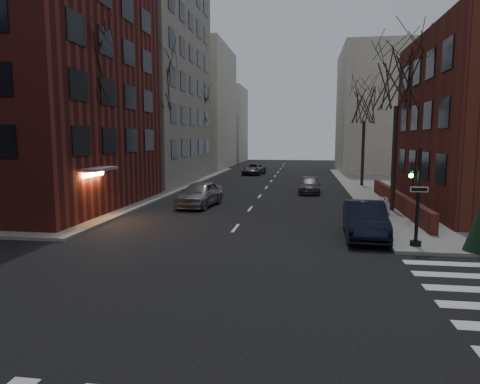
% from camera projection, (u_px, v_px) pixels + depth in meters
% --- Properties ---
extents(ground, '(160.00, 160.00, 0.00)m').
position_uv_depth(ground, '(154.00, 335.00, 9.96)').
color(ground, black).
rests_on(ground, ground).
extents(building_left_brick, '(15.00, 15.00, 18.00)m').
position_uv_depth(building_left_brick, '(7.00, 68.00, 27.29)').
color(building_left_brick, maroon).
rests_on(building_left_brick, ground).
extents(building_left_tan, '(18.00, 18.00, 28.00)m').
position_uv_depth(building_left_tan, '(106.00, 46.00, 44.05)').
color(building_left_tan, '#9F9484').
rests_on(building_left_tan, ground).
extents(low_wall_right, '(0.35, 16.00, 1.00)m').
position_uv_depth(low_wall_right, '(397.00, 200.00, 27.16)').
color(low_wall_right, '#572519').
rests_on(low_wall_right, sidewalk_far_right).
extents(building_distant_la, '(14.00, 16.00, 18.00)m').
position_uv_depth(building_distant_la, '(183.00, 108.00, 64.99)').
color(building_distant_la, beige).
rests_on(building_distant_la, ground).
extents(building_distant_ra, '(14.00, 14.00, 16.00)m').
position_uv_depth(building_distant_ra, '(395.00, 111.00, 55.81)').
color(building_distant_ra, beige).
rests_on(building_distant_ra, ground).
extents(building_distant_lb, '(10.00, 12.00, 14.00)m').
position_uv_depth(building_distant_lb, '(218.00, 125.00, 81.63)').
color(building_distant_lb, beige).
rests_on(building_distant_lb, ground).
extents(traffic_signal, '(0.76, 0.44, 4.00)m').
position_uv_depth(traffic_signal, '(416.00, 204.00, 17.38)').
color(traffic_signal, black).
rests_on(traffic_signal, sidewalk_far_right).
extents(tree_left_a, '(4.18, 4.18, 10.26)m').
position_uv_depth(tree_left_a, '(86.00, 68.00, 23.92)').
color(tree_left_a, '#2D231C').
rests_on(tree_left_a, sidewalk_far_left).
extents(tree_left_b, '(4.40, 4.40, 10.80)m').
position_uv_depth(tree_left_b, '(158.00, 85.00, 35.64)').
color(tree_left_b, '#2D231C').
rests_on(tree_left_b, sidewalk_far_left).
extents(tree_left_c, '(3.96, 3.96, 9.72)m').
position_uv_depth(tree_left_c, '(199.00, 108.00, 49.48)').
color(tree_left_c, '#2D231C').
rests_on(tree_left_c, sidewalk_far_left).
extents(tree_right_a, '(3.96, 3.96, 9.72)m').
position_uv_depth(tree_right_a, '(398.00, 79.00, 25.32)').
color(tree_right_a, '#2D231C').
rests_on(tree_right_a, sidewalk_far_right).
extents(tree_right_b, '(3.74, 3.74, 9.18)m').
position_uv_depth(tree_right_b, '(365.00, 105.00, 39.11)').
color(tree_right_b, '#2D231C').
rests_on(tree_right_b, sidewalk_far_right).
extents(streetlamp_near, '(0.36, 0.36, 6.28)m').
position_uv_depth(streetlamp_near, '(149.00, 142.00, 32.22)').
color(streetlamp_near, black).
rests_on(streetlamp_near, sidewalk_far_left).
extents(streetlamp_far, '(0.36, 0.36, 6.28)m').
position_uv_depth(streetlamp_far, '(208.00, 140.00, 51.84)').
color(streetlamp_far, black).
rests_on(streetlamp_far, sidewalk_far_left).
extents(parked_sedan, '(1.93, 5.08, 1.66)m').
position_uv_depth(parked_sedan, '(365.00, 220.00, 19.56)').
color(parked_sedan, black).
rests_on(parked_sedan, ground).
extents(car_lane_silver, '(2.59, 5.19, 1.70)m').
position_uv_depth(car_lane_silver, '(200.00, 194.00, 28.50)').
color(car_lane_silver, gray).
rests_on(car_lane_silver, ground).
extents(car_lane_gray, '(1.93, 4.44, 1.27)m').
position_uv_depth(car_lane_gray, '(310.00, 185.00, 35.46)').
color(car_lane_gray, '#414045').
rests_on(car_lane_gray, ground).
extents(car_lane_far, '(2.80, 5.15, 1.37)m').
position_uv_depth(car_lane_far, '(254.00, 169.00, 53.36)').
color(car_lane_far, '#44444A').
rests_on(car_lane_far, ground).
extents(sandwich_board, '(0.50, 0.67, 1.02)m').
position_uv_depth(sandwich_board, '(384.00, 206.00, 24.68)').
color(sandwich_board, silver).
rests_on(sandwich_board, sidewalk_far_right).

